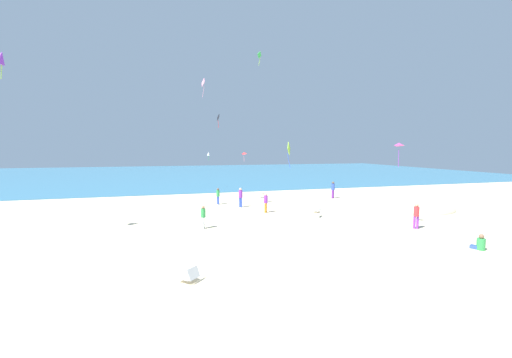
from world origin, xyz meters
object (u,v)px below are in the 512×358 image
Objects in this scene: person_3 at (480,244)px; person_1 at (241,196)px; person_2 at (416,214)px; kite_black at (218,118)px; kite_lime at (289,149)px; beach_chair_mid_beach at (190,275)px; beach_chair_near_camera at (317,209)px; kite_magenta at (399,145)px; kite_green at (259,55)px; kite_red at (244,153)px; person_6 at (218,195)px; person_0 at (266,201)px; kite_purple at (0,58)px; person_4 at (203,215)px; kite_white at (208,154)px; kite_pink at (203,83)px; person_5 at (333,189)px.

person_1 is at bearing 8.58° from person_3.
kite_black is at bearing -105.96° from person_2.
kite_lime is at bearing 79.39° from person_1.
beach_chair_near_camera is at bearing -90.54° from beach_chair_mid_beach.
kite_black is (-9.53, 12.30, 2.60)m from kite_magenta.
person_2 is at bearing 80.33° from beach_chair_near_camera.
kite_green is 8.54m from kite_lime.
kite_red is (-8.61, 11.02, 3.73)m from person_2.
person_6 is 1.17× the size of kite_black.
person_2 is at bearing -25.74° from kite_lime.
kite_purple is at bearing 48.95° from person_0.
person_2 is 25.20m from kite_purple.
kite_purple reaches higher than kite_black.
kite_red reaches higher than person_3.
kite_black reaches higher than beach_chair_mid_beach.
kite_red reaches higher than beach_chair_near_camera.
person_4 is at bearing -120.87° from kite_red.
kite_magenta is at bearing -177.33° from person_4.
person_1 reaches higher than person_0.
kite_red is at bearing -146.11° from person_1.
kite_white is 0.90× the size of kite_black.
person_2 is at bearing -119.13° from beach_chair_mid_beach.
person_4 is at bearing -22.64° from beach_chair_near_camera.
beach_chair_mid_beach is 8.05m from person_4.
kite_green is (3.69, -6.34, 1.03)m from kite_pink.
person_2 is at bearing -24.36° from person_3.
kite_purple is at bearing -31.37° from beach_chair_near_camera.
kite_black reaches higher than person_1.
kite_white is (1.57, 9.71, -6.78)m from kite_pink.
kite_white is (4.17, 28.30, 4.20)m from beach_chair_mid_beach.
person_5 reaches higher than beach_chair_near_camera.
kite_red reaches higher than person_1.
kite_green reaches higher than person_2.
kite_magenta is (13.31, 4.88, 5.05)m from beach_chair_mid_beach.
person_2 is at bearing -50.71° from kite_black.
person_5 is (14.11, 8.75, 0.15)m from person_4.
beach_chair_mid_beach is 0.56× the size of kite_magenta.
beach_chair_mid_beach is 1.00× the size of kite_red.
person_0 is 1.80× the size of kite_red.
kite_white is at bearing 57.11° from kite_purple.
beach_chair_near_camera is 0.53× the size of kite_purple.
person_6 is 4.51m from kite_red.
kite_green is at bearing 133.59° from kite_magenta.
beach_chair_near_camera is at bearing 7.98° from kite_purple.
kite_magenta is (8.09, -9.52, 4.34)m from person_1.
person_5 is (8.79, 5.02, 0.10)m from person_0.
person_1 reaches higher than person_6.
kite_magenta is (7.58, -10.41, 0.65)m from kite_red.
kite_purple is at bearing -144.18° from kite_black.
person_4 is (1.33, 7.92, 0.59)m from beach_chair_mid_beach.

